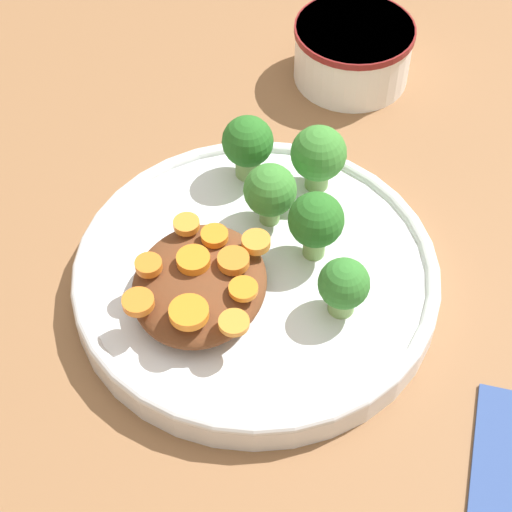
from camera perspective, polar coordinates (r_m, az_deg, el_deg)
name	(u,v)px	position (r m, az deg, el deg)	size (l,w,h in m)	color
ground_plane	(256,288)	(0.62, 0.00, -2.13)	(4.00, 4.00, 0.00)	#8C603D
plate	(256,276)	(0.61, 0.00, -1.32)	(0.26, 0.26, 0.03)	white
dip_bowl	(353,49)	(0.78, 6.48, 13.55)	(0.10, 0.10, 0.05)	white
stew_mound	(200,284)	(0.58, -3.78, -1.88)	(0.11, 0.09, 0.03)	brown
broccoli_floret_0	(316,222)	(0.59, 4.02, 2.28)	(0.04, 0.04, 0.06)	#7FA85B
broccoli_floret_1	(319,155)	(0.64, 4.19, 6.72)	(0.04, 0.04, 0.05)	#7FA85B
broccoli_floret_2	(248,144)	(0.65, -0.56, 7.47)	(0.04, 0.04, 0.05)	#7FA85B
broccoli_floret_3	(273,192)	(0.61, 1.14, 4.29)	(0.04, 0.04, 0.05)	#7FA85B
broccoli_floret_4	(344,286)	(0.56, 5.86, -1.98)	(0.03, 0.03, 0.05)	#7FA85B
carrot_slice_0	(149,265)	(0.57, -7.18, -0.61)	(0.02, 0.02, 0.01)	orange
carrot_slice_1	(186,224)	(0.59, -4.66, 2.13)	(0.02, 0.02, 0.01)	orange
carrot_slice_2	(233,261)	(0.57, -1.52, -0.31)	(0.02, 0.02, 0.01)	orange
carrot_slice_3	(189,312)	(0.55, -4.50, -3.76)	(0.03, 0.03, 0.01)	orange
carrot_slice_4	(193,260)	(0.57, -4.20, -0.27)	(0.02, 0.02, 0.01)	orange
carrot_slice_5	(256,239)	(0.58, 0.02, 1.12)	(0.02, 0.02, 0.01)	orange
carrot_slice_6	(230,322)	(0.54, -1.73, -4.42)	(0.02, 0.02, 0.00)	orange
carrot_slice_7	(138,302)	(0.55, -7.86, -3.06)	(0.02, 0.02, 0.01)	orange
carrot_slice_8	(241,288)	(0.56, -1.00, -2.18)	(0.02, 0.02, 0.00)	orange
carrot_slice_9	(216,231)	(0.59, -2.68, 1.70)	(0.02, 0.02, 0.01)	orange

